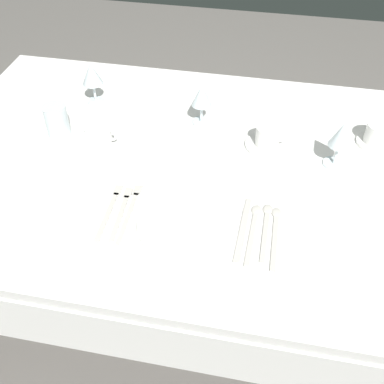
# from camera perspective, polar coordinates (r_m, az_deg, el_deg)

# --- Properties ---
(ground_plane) EXTENTS (6.00, 6.00, 0.00)m
(ground_plane) POSITION_cam_1_polar(r_m,az_deg,el_deg) (2.00, 1.70, -13.10)
(ground_plane) COLOR slate
(dining_table) EXTENTS (1.80, 1.11, 0.74)m
(dining_table) POSITION_cam_1_polar(r_m,az_deg,el_deg) (1.50, 2.22, 0.94)
(dining_table) COLOR white
(dining_table) RESTS_ON ground
(dinner_plate) EXTENTS (0.25, 0.25, 0.02)m
(dinner_plate) POSITION_cam_1_polar(r_m,az_deg,el_deg) (1.25, -1.06, -4.10)
(dinner_plate) COLOR white
(dinner_plate) RESTS_ON dining_table
(fork_outer) EXTENTS (0.02, 0.23, 0.00)m
(fork_outer) POSITION_cam_1_polar(r_m,az_deg,el_deg) (1.30, -7.54, -2.31)
(fork_outer) COLOR beige
(fork_outer) RESTS_ON dining_table
(fork_inner) EXTENTS (0.03, 0.21, 0.00)m
(fork_inner) POSITION_cam_1_polar(r_m,az_deg,el_deg) (1.30, -8.56, -2.33)
(fork_inner) COLOR beige
(fork_inner) RESTS_ON dining_table
(fork_salad) EXTENTS (0.02, 0.22, 0.00)m
(fork_salad) POSITION_cam_1_polar(r_m,az_deg,el_deg) (1.31, -9.99, -2.14)
(fork_salad) COLOR beige
(fork_salad) RESTS_ON dining_table
(dinner_knife) EXTENTS (0.02, 0.23, 0.00)m
(dinner_knife) POSITION_cam_1_polar(r_m,az_deg,el_deg) (1.25, 6.20, -4.66)
(dinner_knife) COLOR beige
(dinner_knife) RESTS_ON dining_table
(spoon_soup) EXTENTS (0.03, 0.22, 0.01)m
(spoon_soup) POSITION_cam_1_polar(r_m,az_deg,el_deg) (1.26, 7.49, -4.21)
(spoon_soup) COLOR beige
(spoon_soup) RESTS_ON dining_table
(spoon_dessert) EXTENTS (0.03, 0.21, 0.01)m
(spoon_dessert) POSITION_cam_1_polar(r_m,az_deg,el_deg) (1.27, 9.01, -3.96)
(spoon_dessert) COLOR beige
(spoon_dessert) RESTS_ON dining_table
(spoon_tea) EXTENTS (0.03, 0.22, 0.01)m
(spoon_tea) POSITION_cam_1_polar(r_m,az_deg,el_deg) (1.26, 10.13, -4.60)
(spoon_tea) COLOR beige
(spoon_tea) RESTS_ON dining_table
(saucer_left) EXTENTS (0.14, 0.14, 0.01)m
(saucer_left) POSITION_cam_1_polar(r_m,az_deg,el_deg) (1.53, 9.04, 5.67)
(saucer_left) COLOR white
(saucer_left) RESTS_ON dining_table
(coffee_cup_left) EXTENTS (0.10, 0.08, 0.07)m
(coffee_cup_left) POSITION_cam_1_polar(r_m,az_deg,el_deg) (1.50, 9.26, 6.80)
(coffee_cup_left) COLOR white
(coffee_cup_left) RESTS_ON saucer_left
(saucer_right) EXTENTS (0.13, 0.13, 0.01)m
(saucer_right) POSITION_cam_1_polar(r_m,az_deg,el_deg) (1.63, 21.51, 5.63)
(saucer_right) COLOR white
(saucer_right) RESTS_ON dining_table
(coffee_cup_right) EXTENTS (0.11, 0.09, 0.06)m
(coffee_cup_right) POSITION_cam_1_polar(r_m,az_deg,el_deg) (1.61, 21.90, 6.66)
(coffee_cup_right) COLOR white
(coffee_cup_right) RESTS_ON saucer_right
(saucer_far) EXTENTS (0.13, 0.13, 0.01)m
(saucer_far) POSITION_cam_1_polar(r_m,az_deg,el_deg) (1.54, -11.19, 5.81)
(saucer_far) COLOR white
(saucer_far) RESTS_ON dining_table
(coffee_cup_far) EXTENTS (0.11, 0.08, 0.06)m
(coffee_cup_far) POSITION_cam_1_polar(r_m,az_deg,el_deg) (1.52, -11.32, 6.90)
(coffee_cup_far) COLOR white
(coffee_cup_far) RESTS_ON saucer_far
(wine_glass_centre) EXTENTS (0.07, 0.07, 0.15)m
(wine_glass_centre) POSITION_cam_1_polar(r_m,az_deg,el_deg) (1.70, -12.12, 13.70)
(wine_glass_centre) COLOR silver
(wine_glass_centre) RESTS_ON dining_table
(wine_glass_left) EXTENTS (0.07, 0.07, 0.15)m
(wine_glass_left) POSITION_cam_1_polar(r_m,az_deg,el_deg) (1.45, 17.67, 6.37)
(wine_glass_left) COLOR silver
(wine_glass_left) RESTS_ON dining_table
(wine_glass_right) EXTENTS (0.07, 0.07, 0.14)m
(wine_glass_right) POSITION_cam_1_polar(r_m,az_deg,el_deg) (1.56, 1.19, 11.49)
(wine_glass_right) COLOR silver
(wine_glass_right) RESTS_ON dining_table
(drink_tumbler) EXTENTS (0.08, 0.08, 0.11)m
(drink_tumbler) POSITION_cam_1_polar(r_m,az_deg,el_deg) (1.60, -16.10, 8.17)
(drink_tumbler) COLOR silver
(drink_tumbler) RESTS_ON dining_table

